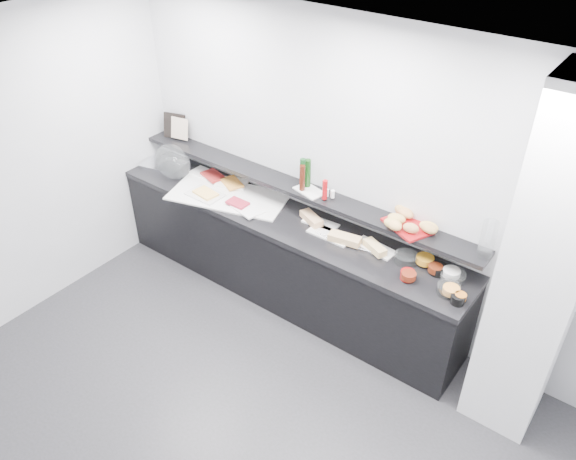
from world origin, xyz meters
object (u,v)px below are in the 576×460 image
Objects in this scene: carafe at (488,239)px; framed_print at (174,126)px; cloche_base at (164,165)px; sandwich_plate_mid at (330,235)px; bread_tray at (407,226)px; condiment_tray at (310,191)px.

framed_print is at bearing 179.39° from carafe.
carafe reaches higher than cloche_base.
sandwich_plate_mid is 0.69m from bread_tray.
bread_tray is (0.95, 0.02, 0.00)m from condiment_tray.
framed_print is at bearing -156.74° from bread_tray.
bread_tray is (2.68, 0.17, 0.24)m from cloche_base.
cloche_base is 1.76m from condiment_tray.
cloche_base is 1.16× the size of bread_tray.
cloche_base is at bearing -176.90° from carafe.
carafe is at bearing -16.28° from framed_print.
bread_tray is 0.64m from carafe.
sandwich_plate_mid is (2.07, 0.00, -0.01)m from cloche_base.
condiment_tray is 0.95m from bread_tray.
sandwich_plate_mid is at bearing -10.65° from condiment_tray.
condiment_tray reaches higher than sandwich_plate_mid.
sandwich_plate_mid is at bearing -21.49° from framed_print.
framed_print is 0.87× the size of carafe.
condiment_tray is at bearing -17.63° from framed_print.
sandwich_plate_mid is 0.44m from condiment_tray.
sandwich_plate_mid is 2.12m from framed_print.
framed_print is 0.96× the size of condiment_tray.
cloche_base is 1.67× the size of framed_print.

